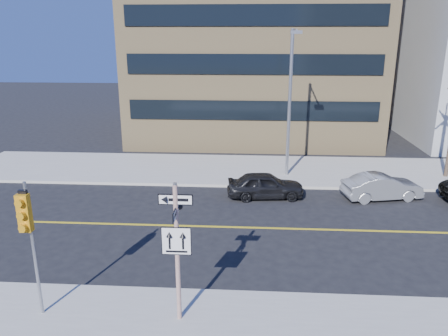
# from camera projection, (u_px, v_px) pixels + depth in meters

# --- Properties ---
(ground) EXTENTS (120.00, 120.00, 0.00)m
(ground) POSITION_uv_depth(u_px,v_px,m) (192.00, 276.00, 14.81)
(ground) COLOR black
(ground) RESTS_ON ground
(sign_pole) EXTENTS (0.92, 0.92, 4.06)m
(sign_pole) POSITION_uv_depth(u_px,v_px,m) (177.00, 245.00, 11.70)
(sign_pole) COLOR beige
(sign_pole) RESTS_ON near_sidewalk
(traffic_signal) EXTENTS (0.32, 0.45, 4.00)m
(traffic_signal) POSITION_uv_depth(u_px,v_px,m) (27.00, 224.00, 11.62)
(traffic_signal) COLOR gray
(traffic_signal) RESTS_ON near_sidewalk
(parked_car_a) EXTENTS (1.89, 3.93, 1.29)m
(parked_car_a) POSITION_uv_depth(u_px,v_px,m) (265.00, 185.00, 21.76)
(parked_car_a) COLOR black
(parked_car_a) RESTS_ON ground
(parked_car_b) EXTENTS (2.12, 4.05, 1.27)m
(parked_car_b) POSITION_uv_depth(u_px,v_px,m) (382.00, 187.00, 21.56)
(parked_car_b) COLOR slate
(parked_car_b) RESTS_ON ground
(streetlight_a) EXTENTS (0.55, 2.25, 8.00)m
(streetlight_a) POSITION_uv_depth(u_px,v_px,m) (290.00, 94.00, 23.43)
(streetlight_a) COLOR gray
(streetlight_a) RESTS_ON far_sidewalk
(building_brick) EXTENTS (18.00, 18.00, 18.00)m
(building_brick) POSITION_uv_depth(u_px,v_px,m) (254.00, 20.00, 35.89)
(building_brick) COLOR tan
(building_brick) RESTS_ON ground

